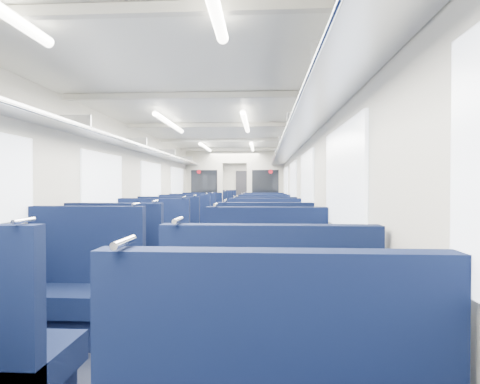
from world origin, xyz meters
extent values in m
cube|color=black|center=(0.00, 0.00, 0.00)|extent=(2.80, 18.00, 0.01)
cube|color=silver|center=(0.00, 0.00, 2.35)|extent=(2.80, 18.00, 0.01)
cube|color=beige|center=(-1.40, 0.00, 1.18)|extent=(0.02, 18.00, 2.35)
cube|color=black|center=(-1.39, 0.00, 0.35)|extent=(0.03, 17.90, 0.70)
cube|color=beige|center=(1.40, 0.00, 1.18)|extent=(0.02, 18.00, 2.35)
cube|color=black|center=(1.39, 0.00, 0.35)|extent=(0.03, 17.90, 0.70)
cube|color=beige|center=(0.00, 9.00, 1.18)|extent=(2.80, 0.02, 2.35)
cube|color=#B2B5BA|center=(-1.22, 0.00, 1.97)|extent=(0.34, 17.40, 0.04)
cylinder|color=silver|center=(-1.04, 0.00, 1.95)|extent=(0.02, 17.40, 0.02)
cube|color=#B2B5BA|center=(-1.22, -4.00, 2.05)|extent=(0.34, 0.03, 0.14)
cube|color=#B2B5BA|center=(-1.22, -2.00, 2.05)|extent=(0.34, 0.03, 0.14)
cube|color=#B2B5BA|center=(-1.22, 0.00, 2.05)|extent=(0.34, 0.03, 0.14)
cube|color=#B2B5BA|center=(-1.22, 2.00, 2.05)|extent=(0.34, 0.03, 0.14)
cube|color=#B2B5BA|center=(-1.22, 4.00, 2.05)|extent=(0.34, 0.03, 0.14)
cube|color=#B2B5BA|center=(-1.22, 6.00, 2.05)|extent=(0.34, 0.03, 0.14)
cube|color=#B2B5BA|center=(-1.22, 8.00, 2.05)|extent=(0.34, 0.03, 0.14)
cube|color=#B2B5BA|center=(1.22, 0.00, 1.97)|extent=(0.34, 17.40, 0.04)
cylinder|color=silver|center=(1.04, 0.00, 1.95)|extent=(0.02, 17.40, 0.02)
cube|color=#B2B5BA|center=(1.22, -6.00, 2.05)|extent=(0.34, 0.03, 0.14)
cube|color=#B2B5BA|center=(1.22, -4.00, 2.05)|extent=(0.34, 0.03, 0.14)
cube|color=#B2B5BA|center=(1.22, -2.00, 2.05)|extent=(0.34, 0.03, 0.14)
cube|color=#B2B5BA|center=(1.22, 0.00, 2.05)|extent=(0.34, 0.03, 0.14)
cube|color=#B2B5BA|center=(1.22, 2.00, 2.05)|extent=(0.34, 0.03, 0.14)
cube|color=#B2B5BA|center=(1.22, 4.00, 2.05)|extent=(0.34, 0.03, 0.14)
cube|color=#B2B5BA|center=(1.22, 6.00, 2.05)|extent=(0.34, 0.03, 0.14)
cube|color=#B2B5BA|center=(1.22, 8.00, 2.05)|extent=(0.34, 0.03, 0.14)
cube|color=white|center=(-1.38, -2.90, 1.42)|extent=(0.02, 1.30, 0.75)
cube|color=white|center=(-1.38, -0.60, 1.42)|extent=(0.02, 1.30, 0.75)
cube|color=white|center=(-1.38, 1.70, 1.42)|extent=(0.02, 1.30, 0.75)
cube|color=white|center=(-1.38, 4.50, 1.42)|extent=(0.02, 1.30, 0.75)
cube|color=white|center=(-1.38, 6.80, 1.42)|extent=(0.02, 1.30, 0.75)
cube|color=white|center=(1.38, -5.20, 1.42)|extent=(0.02, 1.30, 0.75)
cube|color=white|center=(1.38, -2.90, 1.42)|extent=(0.02, 1.30, 0.75)
cube|color=white|center=(1.38, -0.60, 1.42)|extent=(0.02, 1.30, 0.75)
cube|color=white|center=(1.38, 1.70, 1.42)|extent=(0.02, 1.30, 0.75)
cube|color=white|center=(1.38, 4.50, 1.42)|extent=(0.02, 1.30, 0.75)
cube|color=white|center=(1.38, 6.80, 1.42)|extent=(0.02, 1.30, 0.75)
cube|color=beige|center=(0.00, -6.00, 2.31)|extent=(2.70, 0.06, 0.06)
cube|color=beige|center=(0.00, -4.00, 2.31)|extent=(2.70, 0.06, 0.06)
cube|color=beige|center=(0.00, -2.00, 2.31)|extent=(2.70, 0.06, 0.06)
cube|color=beige|center=(0.00, 0.00, 2.31)|extent=(2.70, 0.06, 0.06)
cube|color=beige|center=(0.00, 2.00, 2.31)|extent=(2.70, 0.06, 0.06)
cube|color=beige|center=(0.00, 4.00, 2.31)|extent=(2.70, 0.06, 0.06)
cube|color=beige|center=(0.00, 6.00, 2.31)|extent=(2.70, 0.06, 0.06)
cube|color=beige|center=(0.00, 8.00, 2.31)|extent=(2.70, 0.06, 0.06)
cylinder|color=white|center=(-0.55, -2.50, 2.26)|extent=(0.07, 1.60, 0.07)
cylinder|color=white|center=(-0.55, 1.00, 2.26)|extent=(0.07, 1.60, 0.07)
cylinder|color=white|center=(-0.55, 5.50, 2.26)|extent=(0.07, 1.60, 0.07)
cylinder|color=white|center=(0.55, -2.50, 2.26)|extent=(0.07, 1.60, 0.07)
cylinder|color=white|center=(0.55, 1.00, 2.26)|extent=(0.07, 1.60, 0.07)
cylinder|color=white|center=(0.55, 5.50, 2.26)|extent=(0.07, 1.60, 0.07)
cube|color=black|center=(0.00, 8.94, 1.00)|extent=(0.75, 0.06, 2.00)
cube|color=beige|center=(-0.88, 2.98, 1.18)|extent=(1.05, 0.08, 2.35)
cube|color=black|center=(-0.87, 2.93, 1.40)|extent=(0.76, 0.02, 0.80)
cylinder|color=#B50C19|center=(-1.02, 2.92, 1.75)|extent=(0.12, 0.01, 0.12)
cube|color=beige|center=(0.88, 2.98, 1.18)|extent=(1.05, 0.08, 2.35)
cube|color=black|center=(0.87, 2.93, 1.40)|extent=(0.76, 0.02, 0.80)
cylinder|color=#B50C19|center=(1.02, 2.92, 1.75)|extent=(0.12, 0.01, 0.12)
cube|color=beige|center=(0.00, 2.98, 2.17)|extent=(0.70, 0.08, 0.35)
cylinder|color=silver|center=(0.37, -6.93, 1.19)|extent=(0.02, 0.16, 0.02)
cylinder|color=silver|center=(-0.37, -6.25, 1.19)|extent=(0.02, 0.16, 0.02)
cube|color=black|center=(0.83, -5.95, 0.37)|extent=(1.08, 0.56, 0.18)
cube|color=black|center=(0.83, -6.18, 0.59)|extent=(1.08, 0.10, 1.15)
cylinder|color=silver|center=(0.37, -6.18, 1.19)|extent=(0.02, 0.16, 0.02)
cube|color=black|center=(-0.83, -4.81, 0.37)|extent=(1.08, 0.56, 0.18)
cube|color=black|center=(-0.83, -4.81, 0.14)|extent=(0.99, 0.45, 0.28)
cube|color=black|center=(-0.83, -4.58, 0.59)|extent=(1.08, 0.10, 1.15)
cylinder|color=silver|center=(-0.37, -4.58, 1.19)|extent=(0.02, 0.16, 0.02)
cube|color=black|center=(0.83, -4.86, 0.37)|extent=(1.08, 0.56, 0.18)
cube|color=black|center=(0.83, -4.86, 0.14)|extent=(0.99, 0.45, 0.28)
cube|color=black|center=(0.83, -4.62, 0.59)|extent=(1.08, 0.10, 1.15)
cylinder|color=silver|center=(0.37, -4.62, 1.19)|extent=(0.02, 0.16, 0.02)
cube|color=black|center=(-0.83, -3.70, 0.37)|extent=(1.08, 0.56, 0.18)
cube|color=black|center=(-0.83, -3.70, 0.14)|extent=(0.99, 0.45, 0.28)
cube|color=black|center=(-0.83, -3.93, 0.59)|extent=(1.08, 0.10, 1.15)
cylinder|color=silver|center=(-0.37, -3.93, 1.19)|extent=(0.02, 0.16, 0.02)
cube|color=black|center=(0.83, -3.49, 0.37)|extent=(1.08, 0.56, 0.18)
cube|color=black|center=(0.83, -3.49, 0.14)|extent=(0.99, 0.45, 0.28)
cube|color=black|center=(0.83, -3.72, 0.59)|extent=(1.08, 0.10, 1.15)
cylinder|color=silver|center=(0.37, -3.72, 1.19)|extent=(0.02, 0.16, 0.02)
cube|color=black|center=(-0.83, -2.60, 0.37)|extent=(1.08, 0.56, 0.18)
cube|color=black|center=(-0.83, -2.60, 0.14)|extent=(0.99, 0.45, 0.28)
cube|color=black|center=(-0.83, -2.37, 0.59)|extent=(1.08, 0.10, 1.15)
cylinder|color=silver|center=(-0.37, -2.37, 1.19)|extent=(0.02, 0.16, 0.02)
cube|color=black|center=(0.83, -2.51, 0.37)|extent=(1.08, 0.56, 0.18)
cube|color=black|center=(0.83, -2.51, 0.14)|extent=(0.99, 0.45, 0.28)
cube|color=black|center=(0.83, -2.28, 0.59)|extent=(1.08, 0.10, 1.15)
cylinder|color=silver|center=(0.37, -2.28, 1.19)|extent=(0.02, 0.16, 0.02)
cube|color=black|center=(-0.83, -1.23, 0.37)|extent=(1.08, 0.56, 0.18)
cube|color=black|center=(-0.83, -1.23, 0.14)|extent=(0.99, 0.45, 0.28)
cube|color=black|center=(-0.83, -1.46, 0.59)|extent=(1.08, 0.10, 1.15)
cylinder|color=silver|center=(-0.37, -1.46, 1.19)|extent=(0.02, 0.16, 0.02)
cube|color=black|center=(0.83, -1.39, 0.37)|extent=(1.08, 0.56, 0.18)
cube|color=black|center=(0.83, -1.39, 0.14)|extent=(0.99, 0.45, 0.28)
cube|color=black|center=(0.83, -1.62, 0.59)|extent=(1.08, 0.10, 1.15)
cylinder|color=silver|center=(0.37, -1.62, 1.19)|extent=(0.02, 0.16, 0.02)
cube|color=black|center=(-0.83, -0.32, 0.37)|extent=(1.08, 0.56, 0.18)
cube|color=black|center=(-0.83, -0.32, 0.14)|extent=(0.99, 0.45, 0.28)
cube|color=black|center=(-0.83, -0.09, 0.59)|extent=(1.08, 0.10, 1.15)
cylinder|color=silver|center=(-0.37, -0.09, 1.19)|extent=(0.02, 0.16, 0.02)
cube|color=black|center=(0.83, -0.29, 0.37)|extent=(1.08, 0.56, 0.18)
cube|color=black|center=(0.83, -0.29, 0.14)|extent=(0.99, 0.45, 0.28)
cube|color=black|center=(0.83, -0.06, 0.59)|extent=(1.08, 0.10, 1.15)
cylinder|color=silver|center=(0.37, -0.06, 1.19)|extent=(0.02, 0.16, 0.02)
cube|color=black|center=(-0.83, 1.08, 0.37)|extent=(1.08, 0.56, 0.18)
cube|color=black|center=(-0.83, 1.08, 0.14)|extent=(0.99, 0.45, 0.28)
cube|color=black|center=(-0.83, 0.84, 0.59)|extent=(1.08, 0.10, 1.15)
cylinder|color=silver|center=(-0.37, 0.84, 1.19)|extent=(0.02, 0.16, 0.02)
cube|color=black|center=(0.83, 1.12, 0.37)|extent=(1.08, 0.56, 0.18)
cube|color=black|center=(0.83, 1.12, 0.14)|extent=(0.99, 0.45, 0.28)
cube|color=black|center=(0.83, 0.89, 0.59)|extent=(1.08, 0.10, 1.15)
cylinder|color=silver|center=(0.37, 0.89, 1.19)|extent=(0.02, 0.16, 0.02)
cube|color=black|center=(-0.83, 2.06, 0.37)|extent=(1.08, 0.56, 0.18)
cube|color=black|center=(-0.83, 2.06, 0.14)|extent=(0.99, 0.45, 0.28)
cube|color=black|center=(-0.83, 2.29, 0.59)|extent=(1.08, 0.10, 1.15)
cylinder|color=silver|center=(-0.37, 2.29, 1.19)|extent=(0.02, 0.16, 0.02)
cube|color=black|center=(0.83, 1.91, 0.37)|extent=(1.08, 0.56, 0.18)
cube|color=black|center=(0.83, 1.91, 0.14)|extent=(0.99, 0.45, 0.28)
cube|color=black|center=(0.83, 2.14, 0.59)|extent=(1.08, 0.10, 1.15)
cylinder|color=silver|center=(0.37, 2.14, 1.19)|extent=(0.02, 0.16, 0.02)
cube|color=black|center=(-0.83, 4.20, 0.37)|extent=(1.08, 0.56, 0.18)
cube|color=black|center=(-0.83, 4.20, 0.14)|extent=(0.99, 0.45, 0.28)
cube|color=black|center=(-0.83, 3.97, 0.59)|extent=(1.08, 0.10, 1.15)
cylinder|color=silver|center=(-0.37, 3.97, 1.19)|extent=(0.02, 0.16, 0.02)
cube|color=black|center=(0.83, 4.19, 0.37)|extent=(1.08, 0.56, 0.18)
cube|color=black|center=(0.83, 4.19, 0.14)|extent=(0.99, 0.45, 0.28)
cube|color=black|center=(0.83, 3.96, 0.59)|extent=(1.08, 0.10, 1.15)
cylinder|color=silver|center=(0.37, 3.96, 1.19)|extent=(0.02, 0.16, 0.02)
cube|color=black|center=(-0.83, 5.19, 0.37)|extent=(1.08, 0.56, 0.18)
cube|color=black|center=(-0.83, 5.19, 0.14)|extent=(0.99, 0.45, 0.28)
cube|color=black|center=(-0.83, 5.42, 0.59)|extent=(1.08, 0.10, 1.15)
cylinder|color=silver|center=(-0.37, 5.42, 1.19)|extent=(0.02, 0.16, 0.02)
cube|color=black|center=(0.83, 5.22, 0.37)|extent=(1.08, 0.56, 0.18)
cube|color=black|center=(0.83, 5.22, 0.14)|extent=(0.99, 0.45, 0.28)
cube|color=black|center=(0.83, 5.45, 0.59)|extent=(1.08, 0.10, 1.15)
cylinder|color=silver|center=(0.37, 5.45, 1.19)|extent=(0.02, 0.16, 0.02)
cube|color=black|center=(-0.83, 6.50, 0.37)|extent=(1.08, 0.56, 0.18)
cube|color=black|center=(-0.83, 6.50, 0.14)|extent=(0.99, 0.45, 0.28)
cube|color=black|center=(-0.83, 6.27, 0.59)|extent=(1.08, 0.10, 1.15)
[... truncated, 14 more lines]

